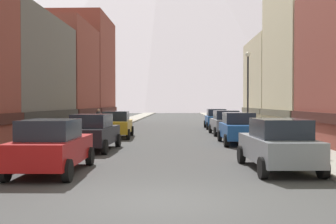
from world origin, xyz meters
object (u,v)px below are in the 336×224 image
(car_left_2, at_px, (116,124))
(car_right_0, at_px, (278,144))
(car_right_1, at_px, (239,128))
(pedestrian_0, at_px, (98,120))
(car_right_3, at_px, (216,119))
(streetlamp_right, at_px, (248,80))
(parking_meter_near, at_px, (312,136))
(trash_bin_right, at_px, (308,139))
(car_left_0, at_px, (52,146))
(car_right_2, at_px, (225,122))
(car_left_1, at_px, (93,132))

(car_left_2, xyz_separation_m, car_right_0, (7.60, -13.30, 0.00))
(car_right_1, height_order, pedestrian_0, pedestrian_0)
(car_right_3, distance_m, pedestrian_0, 10.74)
(car_right_0, xyz_separation_m, streetlamp_right, (1.55, 15.62, 3.09))
(pedestrian_0, bearing_deg, car_right_3, 20.68)
(parking_meter_near, distance_m, trash_bin_right, 2.58)
(car_left_0, relative_size, streetlamp_right, 0.76)
(car_right_0, bearing_deg, car_left_0, -174.50)
(car_right_0, bearing_deg, car_left_2, 119.75)
(car_right_0, relative_size, trash_bin_right, 4.58)
(parking_meter_near, relative_size, trash_bin_right, 1.36)
(car_right_2, bearing_deg, car_right_0, -90.00)
(streetlamp_right, bearing_deg, parking_meter_near, -88.26)
(car_right_0, distance_m, streetlamp_right, 16.00)
(streetlamp_right, bearing_deg, car_left_1, -133.04)
(trash_bin_right, xyz_separation_m, pedestrian_0, (-12.60, 14.72, 0.29))
(car_right_0, distance_m, pedestrian_0, 22.06)
(pedestrian_0, bearing_deg, car_right_1, -45.89)
(car_left_2, xyz_separation_m, car_right_2, (7.60, 2.80, 0.00))
(car_left_2, height_order, trash_bin_right, car_left_2)
(car_left_0, xyz_separation_m, car_right_2, (7.60, 16.83, 0.00))
(car_left_2, relative_size, car_right_1, 1.01)
(car_right_1, relative_size, car_right_2, 0.99)
(car_left_2, xyz_separation_m, parking_meter_near, (9.55, -10.87, 0.11))
(pedestrian_0, bearing_deg, car_right_2, -19.38)
(car_right_1, bearing_deg, trash_bin_right, -59.62)
(car_right_2, distance_m, car_right_3, 7.33)
(trash_bin_right, bearing_deg, car_right_3, 97.84)
(pedestrian_0, bearing_deg, car_left_0, -83.14)
(car_left_1, xyz_separation_m, streetlamp_right, (9.15, 9.80, 3.09))
(car_right_0, bearing_deg, car_right_1, 90.02)
(car_left_0, relative_size, car_right_2, 0.99)
(car_right_1, distance_m, car_right_3, 14.16)
(trash_bin_right, bearing_deg, car_right_1, 120.38)
(car_left_1, bearing_deg, car_right_3, 66.65)
(car_left_1, height_order, parking_meter_near, car_left_1)
(car_left_1, height_order, pedestrian_0, pedestrian_0)
(car_left_0, height_order, pedestrian_0, pedestrian_0)
(car_right_2, distance_m, pedestrian_0, 10.66)
(pedestrian_0, distance_m, streetlamp_right, 12.65)
(car_right_3, bearing_deg, car_right_1, -90.00)
(car_left_2, bearing_deg, car_right_0, -60.25)
(car_left_1, bearing_deg, car_left_2, 89.96)
(car_left_2, height_order, pedestrian_0, pedestrian_0)
(car_right_3, xyz_separation_m, trash_bin_right, (2.55, -18.51, -0.26))
(car_left_0, distance_m, car_right_1, 12.56)
(streetlamp_right, bearing_deg, pedestrian_0, 160.92)
(car_left_1, relative_size, car_right_3, 1.01)
(car_left_0, xyz_separation_m, car_left_1, (-0.00, 6.55, 0.00))
(car_right_2, xyz_separation_m, streetlamp_right, (1.55, -0.48, 3.09))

